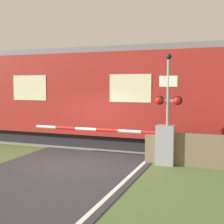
{
  "coord_description": "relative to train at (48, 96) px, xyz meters",
  "views": [
    {
      "loc": [
        4.74,
        -9.38,
        2.67
      ],
      "look_at": [
        0.72,
        1.43,
        1.65
      ],
      "focal_mm": 50.0,
      "sensor_mm": 36.0,
      "label": 1
    }
  ],
  "objects": [
    {
      "name": "roadside_fence",
      "position": [
        7.32,
        -2.71,
        -1.6
      ],
      "size": [
        3.68,
        0.06,
        1.1
      ],
      "color": "#726047",
      "rests_on": "ground_plane"
    },
    {
      "name": "crossing_barrier",
      "position": [
        5.8,
        -2.71,
        -1.42
      ],
      "size": [
        5.4,
        0.44,
        1.32
      ],
      "color": "gray",
      "rests_on": "ground_plane"
    },
    {
      "name": "track_bed",
      "position": [
        3.33,
        0.0,
        -2.12
      ],
      "size": [
        36.0,
        3.2,
        0.13
      ],
      "color": "gray",
      "rests_on": "ground_plane"
    },
    {
      "name": "ground_plane",
      "position": [
        3.33,
        -3.55,
        -2.15
      ],
      "size": [
        80.0,
        80.0,
        0.0
      ],
      "primitive_type": "plane",
      "color": "#4C6033"
    },
    {
      "name": "train",
      "position": [
        0.0,
        0.0,
        0.0
      ],
      "size": [
        16.55,
        2.99,
        4.2
      ],
      "color": "black",
      "rests_on": "ground_plane"
    },
    {
      "name": "signal_post",
      "position": [
        6.25,
        -2.76,
        -0.06
      ],
      "size": [
        0.89,
        0.26,
        3.67
      ],
      "color": "gray",
      "rests_on": "ground_plane"
    }
  ]
}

